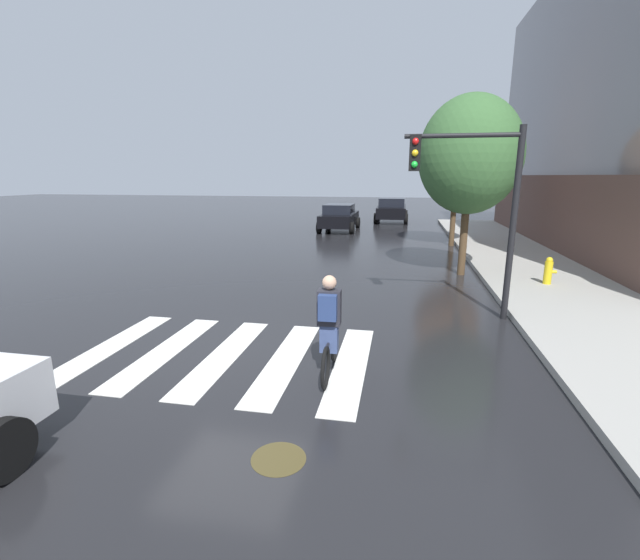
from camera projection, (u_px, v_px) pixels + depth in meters
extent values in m
plane|color=black|center=(229.00, 356.00, 7.80)|extent=(120.00, 120.00, 0.00)
cube|color=silver|center=(112.00, 346.00, 8.23)|extent=(0.55, 3.48, 0.01)
cube|color=silver|center=(167.00, 350.00, 8.02)|extent=(0.55, 3.48, 0.01)
cube|color=silver|center=(225.00, 355.00, 7.81)|extent=(0.55, 3.48, 0.01)
cube|color=silver|center=(286.00, 360.00, 7.61)|extent=(0.55, 3.48, 0.01)
cube|color=silver|center=(351.00, 365.00, 7.40)|extent=(0.55, 3.48, 0.01)
cylinder|color=#473D1E|center=(279.00, 459.00, 4.96)|extent=(0.64, 0.64, 0.01)
cylinder|color=black|center=(2.00, 449.00, 4.58)|extent=(0.24, 0.68, 0.68)
cube|color=black|center=(339.00, 219.00, 25.51)|extent=(1.86, 4.51, 0.68)
cube|color=black|center=(339.00, 209.00, 25.22)|extent=(1.64, 2.17, 0.54)
cylinder|color=black|center=(328.00, 222.00, 27.14)|extent=(0.24, 0.67, 0.66)
cylinder|color=black|center=(358.00, 223.00, 26.77)|extent=(0.24, 0.67, 0.66)
cylinder|color=black|center=(319.00, 227.00, 24.40)|extent=(0.24, 0.67, 0.66)
cylinder|color=black|center=(352.00, 228.00, 24.04)|extent=(0.24, 0.67, 0.66)
cube|color=black|center=(392.00, 211.00, 30.38)|extent=(1.95, 4.82, 0.73)
cube|color=black|center=(392.00, 202.00, 30.08)|extent=(1.74, 2.31, 0.58)
cylinder|color=black|center=(378.00, 214.00, 32.12)|extent=(0.25, 0.71, 0.71)
cylinder|color=black|center=(406.00, 215.00, 31.76)|extent=(0.25, 0.71, 0.71)
cylinder|color=black|center=(376.00, 218.00, 29.17)|extent=(0.25, 0.71, 0.71)
cylinder|color=black|center=(406.00, 219.00, 28.82)|extent=(0.25, 0.71, 0.71)
torus|color=black|center=(326.00, 368.00, 6.55)|extent=(0.08, 0.66, 0.66)
torus|color=black|center=(335.00, 342.00, 7.56)|extent=(0.08, 0.66, 0.66)
cylinder|color=black|center=(330.00, 338.00, 6.99)|extent=(0.07, 0.89, 0.05)
cylinder|color=black|center=(329.00, 337.00, 6.82)|extent=(0.04, 0.04, 0.45)
cube|color=#384772|center=(329.00, 335.00, 6.81)|extent=(0.28, 0.21, 0.56)
cube|color=#26262D|center=(329.00, 307.00, 6.70)|extent=(0.37, 0.25, 0.56)
sphere|color=tan|center=(329.00, 282.00, 6.61)|extent=(0.22, 0.22, 0.22)
cube|color=navy|center=(328.00, 308.00, 6.52)|extent=(0.28, 0.17, 0.40)
cylinder|color=black|center=(513.00, 227.00, 9.33)|extent=(0.14, 0.14, 4.20)
cylinder|color=black|center=(462.00, 135.00, 9.10)|extent=(2.40, 0.10, 0.10)
cube|color=black|center=(415.00, 153.00, 9.36)|extent=(0.24, 0.20, 0.76)
sphere|color=red|center=(416.00, 141.00, 9.20)|extent=(0.14, 0.14, 0.14)
sphere|color=gold|center=(415.00, 153.00, 9.25)|extent=(0.14, 0.14, 0.14)
sphere|color=green|center=(414.00, 164.00, 9.31)|extent=(0.14, 0.14, 0.14)
cylinder|color=gold|center=(548.00, 273.00, 12.30)|extent=(0.22, 0.22, 0.65)
sphere|color=gold|center=(550.00, 260.00, 12.22)|extent=(0.18, 0.18, 0.18)
cylinder|color=gold|center=(554.00, 272.00, 12.27)|extent=(0.12, 0.09, 0.09)
cylinder|color=#4C3823|center=(464.00, 236.00, 13.91)|extent=(0.24, 0.24, 2.53)
ellipsoid|color=#386033|center=(470.00, 155.00, 13.31)|extent=(3.15, 3.15, 3.63)
cylinder|color=#4C3823|center=(453.00, 219.00, 19.80)|extent=(0.24, 0.24, 2.49)
ellipsoid|color=#A5591E|center=(457.00, 163.00, 19.21)|extent=(3.10, 3.10, 3.56)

